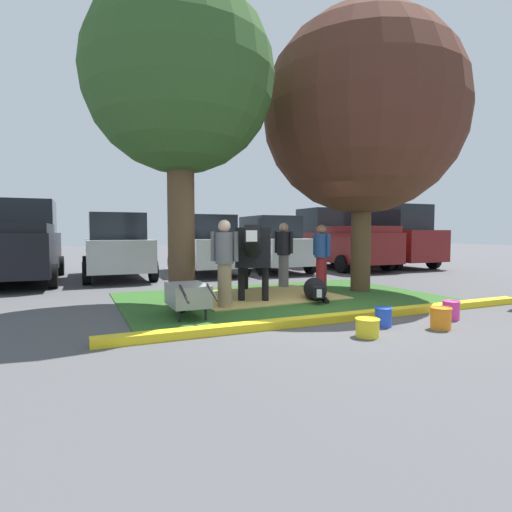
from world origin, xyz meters
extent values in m
plane|color=#4C4C4F|center=(0.00, 0.00, 0.00)|extent=(80.00, 80.00, 0.00)
cube|color=#2D5B23|center=(0.18, 1.69, 0.01)|extent=(6.78, 4.50, 0.02)
cube|color=yellow|center=(0.18, -0.71, 0.06)|extent=(7.98, 0.24, 0.12)
cube|color=tan|center=(-0.16, 2.05, 0.03)|extent=(3.33, 2.58, 0.04)
cylinder|color=brown|center=(-2.06, 1.63, 1.55)|extent=(0.51, 0.51, 3.11)
sphere|color=#2D5123|center=(-2.06, 1.63, 4.36)|extent=(3.59, 3.59, 3.59)
cylinder|color=#4C3823|center=(2.42, 1.87, 1.30)|extent=(0.47, 0.47, 2.61)
sphere|color=#4C281E|center=(2.42, 1.87, 4.27)|extent=(4.77, 4.77, 4.77)
cube|color=black|center=(-0.25, 2.25, 1.14)|extent=(1.62, 2.38, 0.80)
cube|color=white|center=(-0.31, 2.11, 1.14)|extent=(1.04, 1.12, 0.56)
cylinder|color=black|center=(-0.82, 1.04, 1.24)|extent=(0.56, 0.71, 0.58)
cube|color=black|center=(-0.95, 0.76, 1.42)|extent=(0.42, 0.51, 0.32)
cube|color=white|center=(-1.04, 0.57, 1.38)|extent=(0.23, 0.19, 0.20)
cylinder|color=black|center=(-0.40, 1.36, 0.37)|extent=(0.14, 0.14, 0.74)
cylinder|color=black|center=(-0.84, 1.57, 0.37)|extent=(0.14, 0.14, 0.74)
cylinder|color=black|center=(0.35, 2.92, 0.37)|extent=(0.14, 0.14, 0.74)
cylinder|color=black|center=(-0.10, 3.13, 0.37)|extent=(0.14, 0.14, 0.74)
cylinder|color=black|center=(0.27, 3.33, 0.89)|extent=(0.06, 0.06, 0.70)
ellipsoid|color=black|center=(0.69, 1.19, 0.24)|extent=(0.91, 1.20, 0.48)
cube|color=black|center=(0.42, 0.65, 0.26)|extent=(0.30, 0.34, 0.22)
cube|color=silver|center=(0.37, 0.54, 0.26)|extent=(0.12, 0.10, 0.16)
cylinder|color=black|center=(0.70, 0.79, 0.06)|extent=(0.24, 0.36, 0.10)
cylinder|color=#9E7F5B|center=(-1.39, 1.04, 0.43)|extent=(0.26, 0.26, 0.85)
cylinder|color=slate|center=(-1.39, 1.04, 1.15)|extent=(0.34, 0.34, 0.59)
sphere|color=beige|center=(-1.39, 1.04, 1.56)|extent=(0.23, 0.23, 0.23)
cylinder|color=slate|center=(-1.57, 1.17, 1.18)|extent=(0.09, 0.09, 0.56)
cylinder|color=slate|center=(-1.21, 0.92, 1.18)|extent=(0.09, 0.09, 0.56)
cylinder|color=slate|center=(0.96, 3.12, 0.43)|extent=(0.26, 0.26, 0.86)
cylinder|color=black|center=(0.96, 3.12, 1.15)|extent=(0.34, 0.34, 0.59)
sphere|color=tan|center=(0.96, 3.12, 1.56)|extent=(0.23, 0.23, 0.23)
cylinder|color=black|center=(1.08, 2.94, 1.18)|extent=(0.09, 0.09, 0.56)
cylinder|color=black|center=(0.84, 3.31, 1.18)|extent=(0.09, 0.09, 0.56)
cylinder|color=maroon|center=(1.56, 2.29, 0.42)|extent=(0.26, 0.26, 0.83)
cylinder|color=#23478C|center=(1.56, 2.29, 1.12)|extent=(0.34, 0.34, 0.57)
sphere|color=#8C664C|center=(1.56, 2.29, 1.51)|extent=(0.22, 0.22, 0.22)
cylinder|color=#23478C|center=(1.62, 2.08, 1.14)|extent=(0.09, 0.09, 0.54)
cylinder|color=#23478C|center=(1.51, 2.50, 1.14)|extent=(0.09, 0.09, 0.54)
cube|color=gray|center=(-2.24, 0.50, 0.40)|extent=(0.61, 0.90, 0.36)
cylinder|color=black|center=(-2.24, 1.00, 0.18)|extent=(0.10, 0.36, 0.36)
cylinder|color=black|center=(-2.46, 0.20, 0.12)|extent=(0.04, 0.04, 0.24)
cylinder|color=black|center=(-2.02, 0.20, 0.12)|extent=(0.04, 0.04, 0.24)
cylinder|color=black|center=(-2.46, -0.15, 0.52)|extent=(0.04, 0.53, 0.23)
cylinder|color=black|center=(-2.02, -0.15, 0.52)|extent=(0.04, 0.53, 0.23)
cylinder|color=yellow|center=(-0.29, -1.69, 0.12)|extent=(0.32, 0.32, 0.25)
torus|color=yellow|center=(-0.29, -1.69, 0.25)|extent=(0.34, 0.34, 0.02)
cylinder|color=blue|center=(0.33, -1.31, 0.14)|extent=(0.25, 0.25, 0.28)
torus|color=blue|center=(0.33, -1.31, 0.28)|extent=(0.27, 0.27, 0.02)
cylinder|color=orange|center=(1.01, -1.78, 0.16)|extent=(0.29, 0.29, 0.31)
torus|color=orange|center=(1.01, -1.78, 0.31)|extent=(0.32, 0.32, 0.02)
cylinder|color=#EA3893|center=(1.72, -1.36, 0.15)|extent=(0.27, 0.27, 0.30)
torus|color=#EA3893|center=(1.72, -1.36, 0.30)|extent=(0.29, 0.29, 0.02)
cube|color=black|center=(-5.41, 7.28, 0.87)|extent=(2.14, 5.45, 1.10)
cube|color=black|center=(-5.38, 8.22, 1.92)|extent=(1.89, 1.85, 1.00)
cube|color=black|center=(-5.44, 6.06, 1.54)|extent=(1.97, 2.75, 0.24)
cylinder|color=black|center=(-4.36, 9.01, 0.32)|extent=(0.24, 0.65, 0.64)
cylinder|color=black|center=(-4.45, 5.50, 0.32)|extent=(0.24, 0.65, 0.64)
cube|color=#B7B7BC|center=(-2.71, 7.37, 0.77)|extent=(1.91, 4.44, 0.90)
cube|color=black|center=(-2.71, 7.37, 1.62)|extent=(1.64, 2.24, 0.80)
cylinder|color=black|center=(-3.57, 8.82, 0.32)|extent=(0.24, 0.65, 0.64)
cylinder|color=black|center=(-1.77, 8.77, 0.32)|extent=(0.24, 0.65, 0.64)
cylinder|color=black|center=(-3.64, 5.96, 0.32)|extent=(0.24, 0.65, 0.64)
cylinder|color=black|center=(-1.84, 5.92, 0.32)|extent=(0.24, 0.65, 0.64)
cube|color=silver|center=(0.27, 7.59, 0.77)|extent=(1.91, 4.44, 0.90)
cube|color=black|center=(0.27, 7.59, 1.62)|extent=(1.64, 2.24, 0.80)
cylinder|color=black|center=(-0.60, 9.04, 0.32)|extent=(0.24, 0.65, 0.64)
cylinder|color=black|center=(1.20, 8.99, 0.32)|extent=(0.24, 0.65, 0.64)
cylinder|color=black|center=(-0.67, 6.18, 0.32)|extent=(0.24, 0.65, 0.64)
cylinder|color=black|center=(1.13, 6.14, 0.32)|extent=(0.24, 0.65, 0.64)
cube|color=silver|center=(2.68, 7.46, 0.77)|extent=(1.91, 4.44, 0.90)
cube|color=black|center=(2.68, 7.46, 1.62)|extent=(1.64, 2.24, 0.80)
cylinder|color=black|center=(1.82, 8.91, 0.32)|extent=(0.24, 0.65, 0.64)
cylinder|color=black|center=(3.62, 8.87, 0.32)|extent=(0.24, 0.65, 0.64)
cylinder|color=black|center=(1.75, 6.05, 0.32)|extent=(0.24, 0.65, 0.64)
cylinder|color=black|center=(3.54, 6.01, 0.32)|extent=(0.24, 0.65, 0.64)
cube|color=maroon|center=(5.72, 7.45, 0.87)|extent=(2.14, 5.45, 1.10)
cube|color=black|center=(5.74, 8.39, 1.92)|extent=(1.89, 1.85, 1.00)
cube|color=maroon|center=(5.68, 6.24, 1.54)|extent=(1.97, 2.75, 0.24)
cylinder|color=black|center=(4.76, 9.23, 0.32)|extent=(0.24, 0.65, 0.64)
cylinder|color=black|center=(6.76, 9.18, 0.32)|extent=(0.24, 0.65, 0.64)
cylinder|color=black|center=(4.67, 5.72, 0.32)|extent=(0.24, 0.65, 0.64)
cylinder|color=black|center=(6.67, 5.67, 0.32)|extent=(0.24, 0.65, 0.64)
cube|color=maroon|center=(8.11, 7.21, 0.92)|extent=(2.02, 4.65, 1.20)
cube|color=black|center=(8.11, 7.21, 2.02)|extent=(1.75, 3.24, 1.00)
cylinder|color=black|center=(7.20, 8.73, 0.32)|extent=(0.24, 0.65, 0.64)
cylinder|color=black|center=(9.10, 8.68, 0.32)|extent=(0.24, 0.65, 0.64)
cylinder|color=black|center=(7.12, 5.74, 0.32)|extent=(0.24, 0.65, 0.64)
cylinder|color=black|center=(9.02, 5.69, 0.32)|extent=(0.24, 0.65, 0.64)
camera|label=1|loc=(-3.98, -6.17, 1.45)|focal=28.80mm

